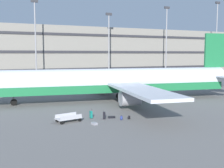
{
  "coord_description": "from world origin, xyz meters",
  "views": [
    {
      "loc": [
        -23.01,
        -39.85,
        7.11
      ],
      "look_at": [
        -7.39,
        -5.03,
        3.0
      ],
      "focal_mm": 44.96,
      "sensor_mm": 36.0,
      "label": 1
    }
  ],
  "objects_px": {
    "suitcase_laid_flat": "(91,114)",
    "airliner": "(115,82)",
    "backpack_red": "(121,118)",
    "baggage_cart": "(68,118)",
    "backpack_upright": "(129,117)",
    "suitcase_scuffed": "(94,124)",
    "suitcase_large": "(104,115)",
    "suitcase_purple": "(112,117)"
  },
  "relations": [
    {
      "from": "suitcase_laid_flat",
      "to": "airliner",
      "type": "bearing_deg",
      "value": 52.62
    },
    {
      "from": "airliner",
      "to": "suitcase_purple",
      "type": "height_order",
      "value": "airliner"
    },
    {
      "from": "suitcase_scuffed",
      "to": "baggage_cart",
      "type": "bearing_deg",
      "value": 133.98
    },
    {
      "from": "airliner",
      "to": "suitcase_purple",
      "type": "xyz_separation_m",
      "value": [
        -5.17,
        -10.35,
        -2.79
      ]
    },
    {
      "from": "suitcase_laid_flat",
      "to": "backpack_upright",
      "type": "height_order",
      "value": "suitcase_laid_flat"
    },
    {
      "from": "suitcase_purple",
      "to": "backpack_red",
      "type": "height_order",
      "value": "backpack_red"
    },
    {
      "from": "backpack_red",
      "to": "baggage_cart",
      "type": "height_order",
      "value": "baggage_cart"
    },
    {
      "from": "backpack_upright",
      "to": "backpack_red",
      "type": "height_order",
      "value": "backpack_red"
    },
    {
      "from": "suitcase_purple",
      "to": "baggage_cart",
      "type": "xyz_separation_m",
      "value": [
        -4.85,
        0.22,
        0.32
      ]
    },
    {
      "from": "suitcase_laid_flat",
      "to": "backpack_red",
      "type": "height_order",
      "value": "suitcase_laid_flat"
    },
    {
      "from": "suitcase_purple",
      "to": "suitcase_laid_flat",
      "type": "distance_m",
      "value": 2.3
    },
    {
      "from": "suitcase_purple",
      "to": "suitcase_scuffed",
      "type": "xyz_separation_m",
      "value": [
        -2.76,
        -1.94,
        0.01
      ]
    },
    {
      "from": "suitcase_laid_flat",
      "to": "suitcase_scuffed",
      "type": "relative_size",
      "value": 1.37
    },
    {
      "from": "backpack_red",
      "to": "baggage_cart",
      "type": "relative_size",
      "value": 0.16
    },
    {
      "from": "suitcase_scuffed",
      "to": "suitcase_laid_flat",
      "type": "bearing_deg",
      "value": 77.12
    },
    {
      "from": "suitcase_large",
      "to": "suitcase_laid_flat",
      "type": "xyz_separation_m",
      "value": [
        -1.21,
        0.89,
        0.01
      ]
    },
    {
      "from": "backpack_upright",
      "to": "backpack_red",
      "type": "xyz_separation_m",
      "value": [
        -0.91,
        -0.05,
        0.03
      ]
    },
    {
      "from": "baggage_cart",
      "to": "suitcase_laid_flat",
      "type": "bearing_deg",
      "value": 11.91
    },
    {
      "from": "suitcase_laid_flat",
      "to": "baggage_cart",
      "type": "bearing_deg",
      "value": -168.09
    },
    {
      "from": "airliner",
      "to": "suitcase_laid_flat",
      "type": "xyz_separation_m",
      "value": [
        -7.3,
        -9.55,
        -2.45
      ]
    },
    {
      "from": "airliner",
      "to": "suitcase_laid_flat",
      "type": "bearing_deg",
      "value": -127.38
    },
    {
      "from": "suitcase_purple",
      "to": "suitcase_laid_flat",
      "type": "height_order",
      "value": "suitcase_laid_flat"
    },
    {
      "from": "suitcase_large",
      "to": "baggage_cart",
      "type": "xyz_separation_m",
      "value": [
        -3.92,
        0.31,
        -0.0
      ]
    },
    {
      "from": "backpack_upright",
      "to": "suitcase_laid_flat",
      "type": "bearing_deg",
      "value": 149.7
    },
    {
      "from": "suitcase_purple",
      "to": "backpack_red",
      "type": "bearing_deg",
      "value": -67.47
    },
    {
      "from": "suitcase_purple",
      "to": "backpack_upright",
      "type": "height_order",
      "value": "backpack_upright"
    },
    {
      "from": "suitcase_large",
      "to": "suitcase_laid_flat",
      "type": "distance_m",
      "value": 1.5
    },
    {
      "from": "suitcase_purple",
      "to": "suitcase_scuffed",
      "type": "distance_m",
      "value": 3.37
    },
    {
      "from": "backpack_red",
      "to": "baggage_cart",
      "type": "bearing_deg",
      "value": 163.71
    },
    {
      "from": "suitcase_large",
      "to": "airliner",
      "type": "bearing_deg",
      "value": 59.73
    },
    {
      "from": "airliner",
      "to": "backpack_upright",
      "type": "xyz_separation_m",
      "value": [
        -3.69,
        -11.66,
        -2.68
      ]
    },
    {
      "from": "backpack_upright",
      "to": "backpack_red",
      "type": "bearing_deg",
      "value": -177.18
    },
    {
      "from": "backpack_upright",
      "to": "backpack_red",
      "type": "distance_m",
      "value": 0.92
    },
    {
      "from": "airliner",
      "to": "suitcase_scuffed",
      "type": "relative_size",
      "value": 55.93
    },
    {
      "from": "suitcase_scuffed",
      "to": "backpack_red",
      "type": "height_order",
      "value": "backpack_red"
    },
    {
      "from": "airliner",
      "to": "suitcase_large",
      "type": "height_order",
      "value": "airliner"
    },
    {
      "from": "suitcase_purple",
      "to": "baggage_cart",
      "type": "relative_size",
      "value": 0.26
    },
    {
      "from": "backpack_upright",
      "to": "baggage_cart",
      "type": "height_order",
      "value": "baggage_cart"
    },
    {
      "from": "baggage_cart",
      "to": "backpack_red",
      "type": "bearing_deg",
      "value": -16.29
    },
    {
      "from": "suitcase_scuffed",
      "to": "baggage_cart",
      "type": "relative_size",
      "value": 0.23
    },
    {
      "from": "airliner",
      "to": "suitcase_laid_flat",
      "type": "height_order",
      "value": "airliner"
    },
    {
      "from": "suitcase_laid_flat",
      "to": "backpack_upright",
      "type": "xyz_separation_m",
      "value": [
        3.61,
        -2.11,
        -0.23
      ]
    }
  ]
}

